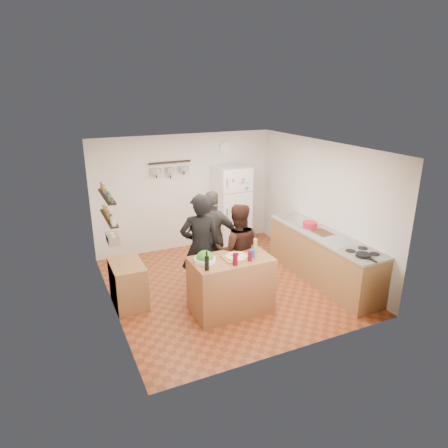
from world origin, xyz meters
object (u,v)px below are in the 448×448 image
counter_run (322,258)px  person_left (201,247)px  pepper_mill (255,247)px  salad_bowl (205,260)px  prep_island (231,285)px  fridge (231,207)px  wall_clock (225,148)px  wine_bottle (207,263)px  skillet (363,255)px  side_table (128,284)px  salt_canister (252,254)px  person_back (213,237)px  person_center (237,251)px  red_bowl (310,225)px

counter_run → person_left: bearing=171.3°
pepper_mill → salad_bowl: bearing=180.0°
prep_island → fridge: size_ratio=0.69×
wall_clock → wine_bottle: bearing=-119.4°
fridge → pepper_mill: bearing=-107.6°
prep_island → wine_bottle: bearing=-156.3°
counter_run → skillet: bearing=-95.3°
side_table → person_left: bearing=-14.6°
counter_run → fridge: fridge is taller
salad_bowl → counter_run: bearing=4.6°
prep_island → salad_bowl: salad_bowl is taller
salad_bowl → skillet: salad_bowl is taller
prep_island → counter_run: 2.01m
skillet → wall_clock: bearing=100.0°
salt_canister → wall_clock: size_ratio=0.47×
person_back → salt_canister: bearing=132.3°
pepper_mill → skillet: bearing=-31.2°
person_center → side_table: person_center is taller
fridge → wine_bottle: bearing=-122.2°
counter_run → wall_clock: size_ratio=8.77×
person_left → salad_bowl: bearing=88.4°
salad_bowl → wine_bottle: (-0.08, -0.27, 0.07)m
skillet → fridge: bearing=100.9°
person_left → counter_run: size_ratio=0.70×
person_left → wall_clock: 3.01m
wine_bottle → pepper_mill: (0.95, 0.27, -0.01)m
pepper_mill → person_back: size_ratio=0.11×
pepper_mill → counter_run: size_ratio=0.07×
red_bowl → side_table: bearing=175.4°
skillet → wall_clock: size_ratio=0.78×
salt_canister → fridge: bearing=70.5°
prep_island → salad_bowl: size_ratio=3.81×
salt_canister → side_table: 2.11m
wine_bottle → fridge: bearing=57.8°
prep_island → wall_clock: wall_clock is taller
person_back → skillet: 2.58m
skillet → red_bowl: red_bowl is taller
wall_clock → person_back: bearing=-121.3°
wine_bottle → side_table: bearing=130.3°
fridge → side_table: fridge is taller
wall_clock → pepper_mill: bearing=-105.7°
prep_island → salt_canister: salt_canister is taller
pepper_mill → fridge: (0.79, 2.50, -0.11)m
salt_canister → red_bowl: size_ratio=0.53×
pepper_mill → person_left: bearing=143.3°
person_back → side_table: (-1.61, -0.20, -0.49)m
pepper_mill → side_table: pepper_mill is taller
wall_clock → counter_run: bearing=-74.1°
person_back → wall_clock: 2.45m
salad_bowl → skillet: bearing=-20.7°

